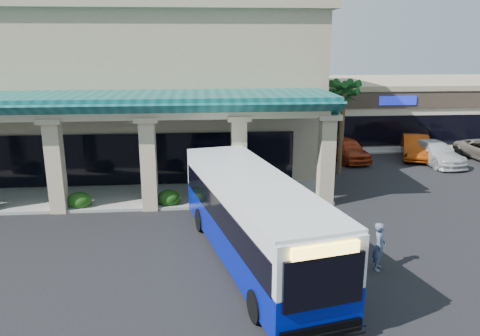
{
  "coord_description": "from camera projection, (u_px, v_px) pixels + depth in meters",
  "views": [
    {
      "loc": [
        -0.38,
        -17.56,
        8.26
      ],
      "look_at": [
        1.51,
        4.69,
        2.2
      ],
      "focal_mm": 35.0,
      "sensor_mm": 36.0,
      "label": 1
    }
  ],
  "objects": [
    {
      "name": "ground",
      "position": [
        213.0,
        251.0,
        19.08
      ],
      "size": [
        110.0,
        110.0,
        0.0
      ],
      "primitive_type": "plane",
      "color": "black"
    },
    {
      "name": "main_building",
      "position": [
        89.0,
        80.0,
        32.32
      ],
      "size": [
        30.8,
        14.8,
        11.35
      ],
      "primitive_type": null,
      "color": "tan",
      "rests_on": "ground"
    },
    {
      "name": "arcade",
      "position": [
        54.0,
        149.0,
        24.21
      ],
      "size": [
        30.0,
        6.2,
        5.7
      ],
      "primitive_type": null,
      "color": "#0D4F51",
      "rests_on": "ground"
    },
    {
      "name": "strip_mall",
      "position": [
        400.0,
        107.0,
        42.99
      ],
      "size": [
        22.5,
        12.5,
        4.9
      ],
      "primitive_type": null,
      "color": "beige",
      "rests_on": "ground"
    },
    {
      "name": "palm_0",
      "position": [
        342.0,
        123.0,
        29.49
      ],
      "size": [
        2.4,
        2.4,
        6.6
      ],
      "primitive_type": null,
      "color": "#0F3B13",
      "rests_on": "ground"
    },
    {
      "name": "palm_1",
      "position": [
        343.0,
        121.0,
        32.56
      ],
      "size": [
        2.4,
        2.4,
        5.8
      ],
      "primitive_type": null,
      "color": "#0F3B13",
      "rests_on": "ground"
    },
    {
      "name": "broadleaf_tree",
      "position": [
        299.0,
        117.0,
        37.33
      ],
      "size": [
        2.6,
        2.6,
        4.81
      ],
      "primitive_type": null,
      "color": "#18410E",
      "rests_on": "ground"
    },
    {
      "name": "transit_bus",
      "position": [
        253.0,
        220.0,
        17.8
      ],
      "size": [
        5.38,
        12.28,
        3.34
      ],
      "primitive_type": null,
      "rotation": [
        0.0,
        0.0,
        0.22
      ],
      "color": "#03129E",
      "rests_on": "ground"
    },
    {
      "name": "pedestrian",
      "position": [
        379.0,
        246.0,
        17.31
      ],
      "size": [
        0.69,
        0.8,
        1.84
      ],
      "primitive_type": "imported",
      "rotation": [
        0.0,
        0.0,
        1.13
      ],
      "color": "slate",
      "rests_on": "ground"
    },
    {
      "name": "car_silver",
      "position": [
        346.0,
        149.0,
        33.41
      ],
      "size": [
        2.65,
        5.12,
        1.66
      ],
      "primitive_type": "imported",
      "rotation": [
        0.0,
        0.0,
        0.15
      ],
      "color": "#9C3013",
      "rests_on": "ground"
    },
    {
      "name": "car_white",
      "position": [
        415.0,
        147.0,
        34.06
      ],
      "size": [
        3.42,
        5.35,
        1.67
      ],
      "primitive_type": "imported",
      "rotation": [
        0.0,
        0.0,
        -0.36
      ],
      "color": "#9A3608",
      "rests_on": "ground"
    },
    {
      "name": "car_red",
      "position": [
        435.0,
        153.0,
        32.51
      ],
      "size": [
        2.79,
        5.58,
        1.56
      ],
      "primitive_type": "imported",
      "rotation": [
        0.0,
        0.0,
        0.12
      ],
      "color": "silver",
      "rests_on": "ground"
    }
  ]
}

